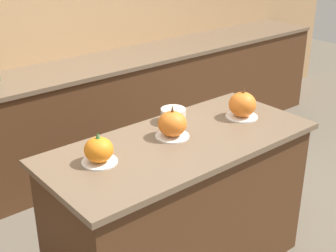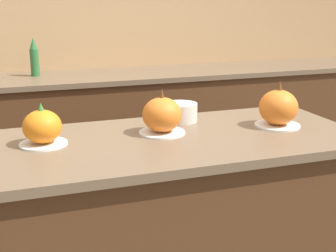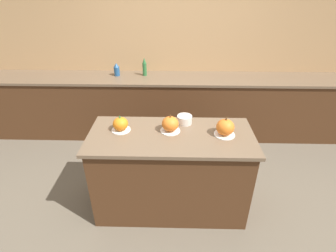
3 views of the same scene
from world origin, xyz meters
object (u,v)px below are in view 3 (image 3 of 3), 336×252
pumpkin_cake_left (121,124)px  pumpkin_cake_right (225,128)px  bottle_short (117,70)px  mixing_bowl (185,119)px  pumpkin_cake_center (170,124)px  bottle_tall (145,67)px

pumpkin_cake_left → pumpkin_cake_right: bearing=-3.5°
bottle_short → pumpkin_cake_right: bearing=-50.3°
pumpkin_cake_left → mixing_bowl: 0.64m
pumpkin_cake_left → pumpkin_cake_center: (0.48, -0.00, 0.01)m
pumpkin_cake_right → mixing_bowl: size_ratio=1.35×
pumpkin_cake_center → bottle_tall: size_ratio=0.73×
pumpkin_cake_right → mixing_bowl: (-0.37, 0.22, -0.04)m
pumpkin_cake_center → pumpkin_cake_right: size_ratio=0.95×
bottle_short → mixing_bowl: 1.69m
pumpkin_cake_right → bottle_tall: bearing=119.6°
pumpkin_cake_left → bottle_tall: 1.56m
pumpkin_cake_left → mixing_bowl: (0.62, 0.16, -0.03)m
pumpkin_cake_center → pumpkin_cake_right: 0.52m
pumpkin_cake_left → pumpkin_cake_right: pumpkin_cake_right is taller
bottle_tall → bottle_short: bearing=-178.0°
bottle_short → mixing_bowl: bearing=-55.3°
pumpkin_cake_right → bottle_short: size_ratio=1.09×
bottle_tall → mixing_bowl: size_ratio=1.74×
bottle_short → mixing_bowl: bottle_short is taller
pumpkin_cake_left → mixing_bowl: pumpkin_cake_left is taller
pumpkin_cake_center → bottle_tall: 1.61m
pumpkin_cake_right → bottle_short: (-1.33, 1.60, 0.03)m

